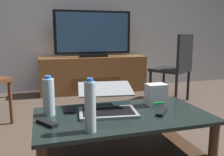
{
  "coord_description": "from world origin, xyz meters",
  "views": [
    {
      "loc": [
        -0.64,
        -1.62,
        0.92
      ],
      "look_at": [
        -0.05,
        0.32,
        0.54
      ],
      "focal_mm": 38.72,
      "sensor_mm": 36.0,
      "label": 1
    }
  ],
  "objects_px": {
    "laptop": "(107,102)",
    "water_bottle_near": "(90,107)",
    "tv_remote": "(162,112)",
    "coffee_table": "(122,132)",
    "television": "(93,35)",
    "dining_chair": "(176,65)",
    "water_bottle_far": "(49,97)",
    "cell_phone": "(70,109)",
    "soundbar_remote": "(47,123)",
    "router_box": "(156,95)",
    "media_cabinet": "(93,74)"
  },
  "relations": [
    {
      "from": "dining_chair",
      "to": "coffee_table",
      "type": "bearing_deg",
      "value": -131.86
    },
    {
      "from": "television",
      "to": "tv_remote",
      "type": "height_order",
      "value": "television"
    },
    {
      "from": "router_box",
      "to": "soundbar_remote",
      "type": "height_order",
      "value": "router_box"
    },
    {
      "from": "media_cabinet",
      "to": "soundbar_remote",
      "type": "bearing_deg",
      "value": -108.74
    },
    {
      "from": "dining_chair",
      "to": "soundbar_remote",
      "type": "distance_m",
      "value": 2.25
    },
    {
      "from": "water_bottle_far",
      "to": "cell_phone",
      "type": "xyz_separation_m",
      "value": [
        0.14,
        0.06,
        -0.12
      ]
    },
    {
      "from": "coffee_table",
      "to": "dining_chair",
      "type": "relative_size",
      "value": 1.24
    },
    {
      "from": "cell_phone",
      "to": "soundbar_remote",
      "type": "xyz_separation_m",
      "value": [
        -0.16,
        -0.23,
        0.01
      ]
    },
    {
      "from": "cell_phone",
      "to": "tv_remote",
      "type": "height_order",
      "value": "tv_remote"
    },
    {
      "from": "coffee_table",
      "to": "television",
      "type": "relative_size",
      "value": 0.95
    },
    {
      "from": "laptop",
      "to": "water_bottle_near",
      "type": "height_order",
      "value": "water_bottle_near"
    },
    {
      "from": "router_box",
      "to": "tv_remote",
      "type": "height_order",
      "value": "router_box"
    },
    {
      "from": "water_bottle_near",
      "to": "water_bottle_far",
      "type": "height_order",
      "value": "water_bottle_near"
    },
    {
      "from": "water_bottle_far",
      "to": "tv_remote",
      "type": "height_order",
      "value": "water_bottle_far"
    },
    {
      "from": "television",
      "to": "water_bottle_near",
      "type": "xyz_separation_m",
      "value": [
        -0.56,
        -2.47,
        -0.36
      ]
    },
    {
      "from": "coffee_table",
      "to": "water_bottle_near",
      "type": "height_order",
      "value": "water_bottle_near"
    },
    {
      "from": "water_bottle_near",
      "to": "coffee_table",
      "type": "bearing_deg",
      "value": 40.6
    },
    {
      "from": "media_cabinet",
      "to": "television",
      "type": "xyz_separation_m",
      "value": [
        0.0,
        -0.02,
        0.62
      ]
    },
    {
      "from": "television",
      "to": "soundbar_remote",
      "type": "xyz_separation_m",
      "value": [
        -0.79,
        -2.3,
        -0.5
      ]
    },
    {
      "from": "laptop",
      "to": "cell_phone",
      "type": "xyz_separation_m",
      "value": [
        -0.24,
        0.09,
        -0.06
      ]
    },
    {
      "from": "water_bottle_near",
      "to": "water_bottle_far",
      "type": "xyz_separation_m",
      "value": [
        -0.2,
        0.35,
        -0.02
      ]
    },
    {
      "from": "coffee_table",
      "to": "tv_remote",
      "type": "height_order",
      "value": "tv_remote"
    },
    {
      "from": "coffee_table",
      "to": "cell_phone",
      "type": "bearing_deg",
      "value": 150.53
    },
    {
      "from": "dining_chair",
      "to": "water_bottle_near",
      "type": "relative_size",
      "value": 3.09
    },
    {
      "from": "soundbar_remote",
      "to": "router_box",
      "type": "bearing_deg",
      "value": -20.22
    },
    {
      "from": "television",
      "to": "router_box",
      "type": "xyz_separation_m",
      "value": [
        0.0,
        -2.13,
        -0.43
      ]
    },
    {
      "from": "water_bottle_near",
      "to": "cell_phone",
      "type": "bearing_deg",
      "value": 98.42
    },
    {
      "from": "laptop",
      "to": "water_bottle_far",
      "type": "distance_m",
      "value": 0.39
    },
    {
      "from": "water_bottle_near",
      "to": "cell_phone",
      "type": "distance_m",
      "value": 0.43
    },
    {
      "from": "laptop",
      "to": "water_bottle_near",
      "type": "xyz_separation_m",
      "value": [
        -0.18,
        -0.31,
        0.08
      ]
    },
    {
      "from": "laptop",
      "to": "water_bottle_near",
      "type": "bearing_deg",
      "value": -119.75
    },
    {
      "from": "television",
      "to": "water_bottle_near",
      "type": "distance_m",
      "value": 2.56
    },
    {
      "from": "television",
      "to": "tv_remote",
      "type": "xyz_separation_m",
      "value": [
        -0.05,
        -2.31,
        -0.5
      ]
    },
    {
      "from": "television",
      "to": "water_bottle_near",
      "type": "relative_size",
      "value": 4.04
    },
    {
      "from": "television",
      "to": "dining_chair",
      "type": "relative_size",
      "value": 1.31
    },
    {
      "from": "dining_chair",
      "to": "tv_remote",
      "type": "distance_m",
      "value": 1.75
    },
    {
      "from": "coffee_table",
      "to": "soundbar_remote",
      "type": "height_order",
      "value": "soundbar_remote"
    },
    {
      "from": "water_bottle_near",
      "to": "cell_phone",
      "type": "xyz_separation_m",
      "value": [
        -0.06,
        0.41,
        -0.14
      ]
    },
    {
      "from": "water_bottle_far",
      "to": "soundbar_remote",
      "type": "distance_m",
      "value": 0.21
    },
    {
      "from": "television",
      "to": "tv_remote",
      "type": "distance_m",
      "value": 2.37
    },
    {
      "from": "television",
      "to": "router_box",
      "type": "bearing_deg",
      "value": -89.98
    },
    {
      "from": "water_bottle_far",
      "to": "coffee_table",
      "type": "bearing_deg",
      "value": -14.72
    },
    {
      "from": "media_cabinet",
      "to": "water_bottle_near",
      "type": "xyz_separation_m",
      "value": [
        -0.56,
        -2.49,
        0.26
      ]
    },
    {
      "from": "media_cabinet",
      "to": "laptop",
      "type": "xyz_separation_m",
      "value": [
        -0.38,
        -2.18,
        0.18
      ]
    },
    {
      "from": "laptop",
      "to": "tv_remote",
      "type": "distance_m",
      "value": 0.37
    },
    {
      "from": "media_cabinet",
      "to": "water_bottle_near",
      "type": "distance_m",
      "value": 2.57
    },
    {
      "from": "coffee_table",
      "to": "router_box",
      "type": "bearing_deg",
      "value": 21.82
    },
    {
      "from": "laptop",
      "to": "tv_remote",
      "type": "bearing_deg",
      "value": -24.41
    },
    {
      "from": "water_bottle_far",
      "to": "tv_remote",
      "type": "bearing_deg",
      "value": -14.53
    },
    {
      "from": "tv_remote",
      "to": "soundbar_remote",
      "type": "distance_m",
      "value": 0.74
    }
  ]
}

